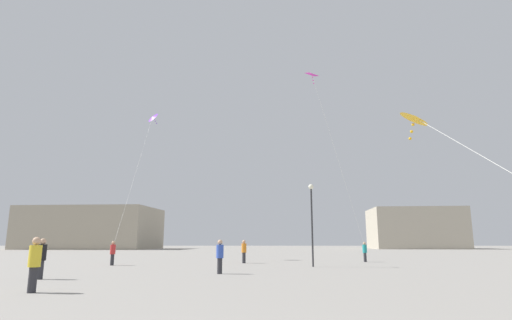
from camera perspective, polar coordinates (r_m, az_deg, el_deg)
name	(u,v)px	position (r m, az deg, el deg)	size (l,w,h in m)	color
person_in_red	(113,252)	(30.91, -19.57, -12.13)	(0.37, 0.37, 1.68)	#2D2D33
person_in_teal	(365,251)	(35.10, 15.10, -12.28)	(0.35, 0.35, 1.61)	#2D2D33
person_in_yellow	(34,262)	(15.72, -28.79, -12.49)	(0.39, 0.39, 1.80)	#2D2D33
person_in_black	(42,257)	(20.98, -28.01, -11.96)	(0.39, 0.39, 1.79)	#2D2D33
person_in_orange	(244,250)	(32.06, -1.71, -12.63)	(0.38, 0.38, 1.76)	#2D2D33
person_in_blue	(220,255)	(21.78, -5.12, -13.21)	(0.38, 0.38, 1.74)	#2D2D33
kite_amber_diamond	(415,118)	(14.69, 21.58, 5.48)	(1.99, 7.09, 4.78)	yellow
kite_magenta_delta	(314,81)	(34.12, 8.18, 10.97)	(4.89, 3.40, 14.08)	#D12899
kite_violet_diamond	(152,118)	(41.78, -14.40, 5.76)	(1.45, 10.24, 13.07)	purple
building_left_hall	(92,228)	(96.59, -22.09, -8.93)	(27.75, 18.85, 8.85)	#A39984
building_centre_hall	(415,228)	(100.06, 21.48, -8.98)	(20.32, 15.74, 9.01)	#B2A893
lamppost_east	(312,211)	(27.95, 7.86, -7.20)	(0.36, 0.36, 5.52)	#2D2D30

